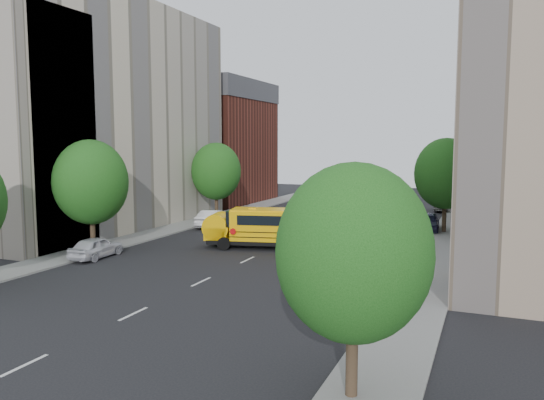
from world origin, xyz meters
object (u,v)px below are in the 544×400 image
Objects in this scene: school_bus at (279,226)px; parked_car_0 at (96,247)px; parked_car_5 at (443,204)px; safari_truck at (369,231)px; street_tree_4 at (446,174)px; parked_car_3 at (374,288)px; parked_car_4 at (428,222)px; street_tree_3 at (354,253)px; street_tree_5 at (455,171)px; parked_car_1 at (213,218)px; street_tree_2 at (216,171)px; street_tree_1 at (91,182)px.

parked_car_0 is (-10.08, -7.65, -0.93)m from school_bus.
parked_car_5 is (19.20, 34.90, 0.07)m from parked_car_0.
parked_car_0 is at bearing -120.66° from parked_car_5.
street_tree_4 is at bearing 83.88° from safari_truck.
parked_car_5 is at bearing 94.53° from parked_car_3.
street_tree_4 reaches higher than parked_car_3.
parked_car_4 is at bearing -137.38° from parked_car_0.
school_bus is 2.22× the size of parked_car_5.
parked_car_3 is at bearing -94.20° from parked_car_4.
school_bus is (-10.52, 20.33, -2.80)m from street_tree_3.
parked_car_0 is 0.91× the size of parked_car_4.
parked_car_0 is (-20.60, -31.32, -3.98)m from street_tree_5.
parked_car_3 is 1.03× the size of parked_car_4.
parked_car_5 is (18.40, 20.24, 0.01)m from parked_car_1.
street_tree_3 is 0.66× the size of school_bus.
parked_car_3 is at bearing -93.64° from street_tree_4.
street_tree_5 is (-0.00, 12.00, -0.37)m from street_tree_4.
street_tree_2 is 25.06m from street_tree_5.
street_tree_2 is 26.14m from parked_car_5.
street_tree_1 is 21.42m from parked_car_3.
street_tree_1 is 26.08m from street_tree_3.
parked_car_0 is at bearing 148.38° from street_tree_3.
street_tree_5 is at bearing -70.48° from parked_car_5.
parked_car_4 is 0.97× the size of parked_car_5.
street_tree_2 is 1.61× the size of parked_car_1.
street_tree_2 is 30.44m from parked_car_3.
street_tree_2 is 0.72× the size of school_bus.
street_tree_4 is 22.50m from parked_car_3.
street_tree_1 is at bearing -123.36° from parked_car_5.
street_tree_4 is (0.00, 32.00, 0.62)m from street_tree_3.
street_tree_5 reaches higher than street_tree_3.
street_tree_3 is 33.96m from parked_car_1.
parked_car_0 is at bearing 176.49° from parked_car_3.
parked_car_0 is 14.68m from parked_car_1.
parked_car_3 is 22.65m from parked_car_4.
parked_car_4 reaches higher than parked_car_3.
parked_car_4 is at bearing 1.71° from street_tree_2.
street_tree_4 is 1.73× the size of parked_car_4.
street_tree_5 reaches higher than parked_car_3.
street_tree_1 reaches higher than school_bus.
street_tree_2 is 1.59× the size of parked_car_3.
street_tree_4 is 1.42× the size of safari_truck.
street_tree_3 reaches higher than parked_car_5.
street_tree_3 is 0.95× the size of street_tree_5.
street_tree_3 is at bearing -90.00° from street_tree_5.
safari_truck is 13.72m from parked_car_3.
safari_truck is at bearing -117.65° from street_tree_4.
safari_truck is at bearing -149.94° from parked_car_0.
street_tree_5 is 1.56× the size of parked_car_1.
street_tree_5 is at bearing 92.17° from parked_car_3.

